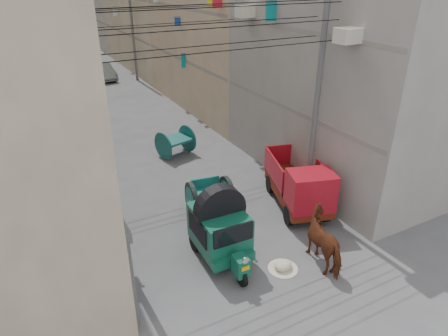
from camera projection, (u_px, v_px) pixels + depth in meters
shutters_left at (79, 166)px, 15.12m from camera, size 0.18×14.40×2.88m
signboards at (106, 54)px, 24.82m from camera, size 8.22×40.52×5.67m
utility_poles at (126, 58)px, 20.89m from camera, size 7.40×22.20×8.00m
overhead_cables at (135, 5)px, 17.60m from camera, size 7.40×22.52×1.12m
auto_rickshaw at (220, 227)px, 12.14m from camera, size 1.63×2.77×1.93m
tonga_cart at (210, 198)px, 14.43m from camera, size 1.67×3.33×1.45m
mini_truck at (301, 189)px, 14.62m from camera, size 2.61×3.88×2.01m
second_cart at (175, 141)px, 19.30m from camera, size 1.81×1.69×1.34m
feed_sack at (283, 265)px, 12.07m from camera, size 0.57×0.46×0.29m
horse at (327, 240)px, 12.05m from camera, size 1.10×2.03×1.64m
distant_car_white at (59, 86)px, 28.99m from camera, size 1.33×3.29×1.12m
distant_car_grey at (103, 71)px, 32.93m from camera, size 1.64×3.99×1.29m
distant_car_green at (60, 52)px, 40.84m from camera, size 2.36×4.17×1.14m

